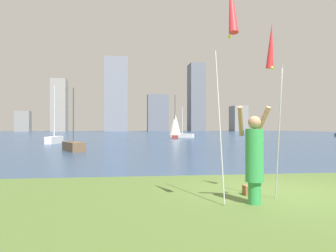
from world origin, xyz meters
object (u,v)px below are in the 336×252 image
kite_flag_right (271,51)px  sailboat_2 (54,139)px  kite_flag_left (231,12)px  sailboat_4 (182,135)px  bag (250,190)px  sailboat_1 (73,146)px  sailboat_3 (175,125)px  person (254,156)px

kite_flag_right → sailboat_2: bearing=110.7°
kite_flag_left → sailboat_4: 39.54m
bag → sailboat_1: size_ratio=0.07×
bag → sailboat_2: (-8.50, 23.22, 0.29)m
sailboat_2 → sailboat_4: 19.93m
bag → sailboat_2: bearing=110.1°
sailboat_3 → kite_flag_right: bearing=-95.5°
kite_flag_right → sailboat_3: (3.40, 35.18, -1.32)m
kite_flag_left → kite_flag_right: 1.59m
sailboat_1 → sailboat_2: bearing=107.1°
kite_flag_right → sailboat_2: (-8.86, 23.46, -2.55)m
sailboat_4 → bag: bearing=-97.8°
sailboat_1 → sailboat_3: (9.25, 21.47, 1.32)m
kite_flag_left → kite_flag_right: size_ratio=1.13×
bag → sailboat_3: 35.17m
kite_flag_left → sailboat_3: bearing=82.8°
kite_flag_left → sailboat_1: size_ratio=1.07×
sailboat_1 → person: bearing=-69.7°
person → bag: 1.15m
sailboat_1 → sailboat_2: size_ratio=0.74×
sailboat_1 → kite_flag_right: bearing=-66.9°
kite_flag_left → sailboat_2: bearing=107.5°
person → sailboat_2: (-8.28, 24.02, -0.50)m
sailboat_2 → sailboat_3: (12.26, 11.72, 1.23)m
kite_flag_left → sailboat_4: size_ratio=0.98×
kite_flag_left → sailboat_2: size_ratio=0.80×
kite_flag_right → sailboat_4: (4.81, 37.97, -2.63)m
kite_flag_left → sailboat_3: sailboat_3 is taller
kite_flag_left → bag: (0.80, 1.24, -3.24)m
sailboat_3 → person: bearing=-96.4°
person → sailboat_4: sailboat_4 is taller
person → sailboat_1: sailboat_1 is taller
kite_flag_right → kite_flag_left: bearing=-139.4°
person → bag: person is taller
person → sailboat_4: bearing=73.9°
kite_flag_right → person: bearing=-136.0°
kite_flag_right → bag: (-0.36, 0.24, -2.84)m
bag → sailboat_1: bearing=112.2°
sailboat_1 → sailboat_4: size_ratio=0.91×
sailboat_2 → sailboat_4: (13.67, 14.51, -0.07)m
kite_flag_left → sailboat_2: (-7.70, 24.46, -2.96)m
kite_flag_left → bag: size_ratio=16.04×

